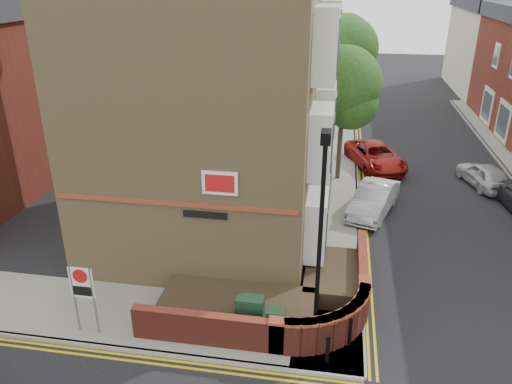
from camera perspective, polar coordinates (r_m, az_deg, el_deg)
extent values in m
plane|color=black|center=(14.44, -0.43, -19.35)|extent=(120.00, 120.00, 0.00)
cube|color=gray|center=(16.32, -12.02, -13.82)|extent=(13.00, 3.00, 0.12)
cube|color=gray|center=(28.14, 9.36, 3.04)|extent=(2.00, 32.00, 0.12)
cube|color=gray|center=(15.26, -14.09, -17.12)|extent=(13.00, 0.15, 0.12)
cube|color=gray|center=(28.16, 11.39, 2.90)|extent=(0.15, 32.00, 0.12)
cube|color=gold|center=(15.12, -14.46, -17.87)|extent=(13.00, 0.28, 0.01)
cube|color=gold|center=(28.19, 11.89, 2.76)|extent=(0.28, 32.00, 0.01)
cube|color=#967D50|center=(19.48, -5.13, 11.07)|extent=(8.00, 10.00, 11.00)
cube|color=brown|center=(15.65, -9.41, -1.33)|extent=(7.80, 0.06, 0.15)
cube|color=white|center=(14.91, -4.16, 1.01)|extent=(1.10, 0.05, 0.75)
cube|color=black|center=(15.48, -5.84, -2.63)|extent=(1.40, 0.04, 0.22)
cylinder|color=black|center=(13.40, 7.24, -6.69)|extent=(0.12, 0.12, 6.00)
cylinder|color=black|center=(14.88, 6.72, -15.36)|extent=(0.20, 0.20, 0.80)
cube|color=black|center=(12.12, 8.00, 6.25)|extent=(0.25, 0.50, 0.30)
cube|color=#16311D|center=(14.99, -0.70, -13.85)|extent=(0.80, 0.45, 1.20)
cube|color=#16311D|center=(14.69, 2.26, -15.02)|extent=(0.55, 0.40, 1.10)
cylinder|color=black|center=(14.23, 8.20, -17.33)|extent=(0.11, 0.11, 0.90)
cylinder|color=black|center=(14.87, 10.72, -15.46)|extent=(0.11, 0.11, 0.90)
cylinder|color=slate|center=(15.64, -19.99, -11.47)|extent=(0.06, 0.06, 2.20)
cylinder|color=slate|center=(15.37, -18.00, -11.83)|extent=(0.06, 0.06, 2.20)
cube|color=white|center=(15.18, -19.31, -9.79)|extent=(0.72, 0.04, 1.00)
cylinder|color=red|center=(15.03, -19.49, -9.05)|extent=(0.44, 0.02, 0.44)
cube|color=beige|center=(50.40, 24.96, 14.40)|extent=(5.00, 12.00, 7.00)
cube|color=#2A2B32|center=(50.05, 25.79, 18.87)|extent=(5.40, 12.40, 1.00)
cylinder|color=#382B1E|center=(25.49, 9.61, 6.38)|extent=(0.24, 0.24, 4.55)
sphere|color=#224617|center=(24.86, 10.03, 12.10)|extent=(3.64, 3.64, 3.64)
sphere|color=#224617|center=(24.75, 10.82, 9.99)|extent=(2.60, 2.60, 2.60)
sphere|color=#224617|center=(25.34, 9.27, 11.32)|extent=(2.86, 2.86, 2.86)
cylinder|color=#382B1E|center=(33.17, 9.86, 10.84)|extent=(0.24, 0.24, 5.04)
sphere|color=#224617|center=(32.66, 10.23, 15.76)|extent=(4.03, 4.03, 4.03)
sphere|color=#224617|center=(32.51, 10.83, 14.01)|extent=(2.88, 2.88, 2.88)
sphere|color=#224617|center=(33.13, 9.63, 15.03)|extent=(3.17, 3.17, 3.17)
cylinder|color=#382B1E|center=(41.04, 9.98, 13.08)|extent=(0.24, 0.24, 4.76)
sphere|color=#224617|center=(40.64, 10.26, 16.84)|extent=(3.81, 3.81, 3.81)
sphere|color=#224617|center=(40.46, 10.75, 15.51)|extent=(2.72, 2.72, 2.72)
sphere|color=#224617|center=(41.09, 9.78, 16.28)|extent=(2.99, 2.99, 2.99)
cylinder|color=black|center=(36.30, 10.46, 10.41)|extent=(0.10, 0.10, 3.20)
imported|color=black|center=(35.89, 10.71, 13.67)|extent=(0.20, 0.16, 1.00)
imported|color=#A9AEB1|center=(22.68, 13.29, -0.86)|extent=(2.60, 4.28, 1.33)
imported|color=maroon|center=(28.23, 13.49, 4.05)|extent=(3.68, 5.21, 1.32)
imported|color=#B8BBC0|center=(27.44, 24.60, 1.80)|extent=(2.36, 3.83, 1.22)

